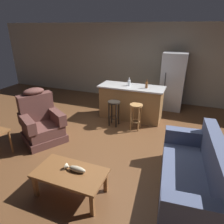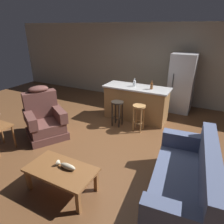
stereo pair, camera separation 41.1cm
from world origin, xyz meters
name	(u,v)px [view 1 (the left image)]	position (x,y,z in m)	size (l,w,h in m)	color
ground_plane	(114,140)	(0.00, 0.00, 0.00)	(12.00, 12.00, 0.00)	brown
back_wall	(146,63)	(0.00, 3.12, 1.30)	(12.00, 0.05, 2.60)	#A89E89
coffee_table	(70,175)	(-0.04, -1.78, 0.36)	(1.10, 0.60, 0.42)	brown
fish_figurine	(75,169)	(0.02, -1.73, 0.46)	(0.34, 0.10, 0.10)	#4C3823
couch	(194,177)	(1.74, -1.11, 0.34)	(1.02, 1.97, 0.94)	#4C5675
recliner_near_lamp	(41,123)	(-1.58, -0.57, 0.42)	(1.16, 1.16, 1.20)	brown
kitchen_island	(131,102)	(0.00, 1.35, 0.48)	(1.80, 0.70, 0.95)	olive
bar_stool_left	(114,109)	(-0.28, 0.72, 0.47)	(0.32, 0.32, 0.68)	black
bar_stool_right	(136,112)	(0.32, 0.72, 0.47)	(0.32, 0.32, 0.68)	#A87A47
refrigerator	(173,82)	(0.98, 2.55, 0.88)	(0.70, 0.69, 1.76)	#B7B7BC
bottle_tall_green	(129,83)	(-0.09, 1.38, 1.03)	(0.08, 0.08, 0.22)	silver
bottle_short_amber	(147,85)	(0.42, 1.32, 1.04)	(0.07, 0.07, 0.23)	brown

